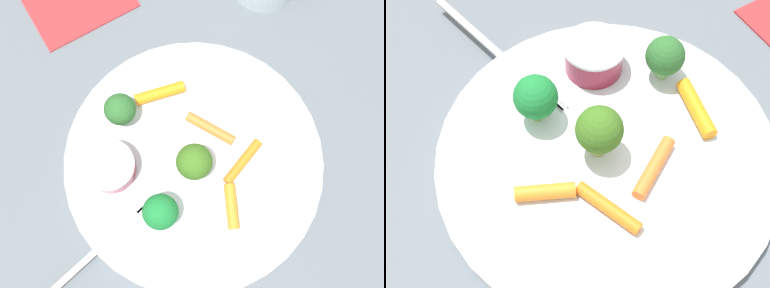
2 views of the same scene
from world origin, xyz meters
TOP-DOWN VIEW (x-y plane):
  - ground_plane at (0.00, 0.00)m, footprint 2.40×2.40m
  - plate at (0.00, 0.00)m, footprint 0.28×0.28m
  - sauce_cup at (-0.05, -0.07)m, footprint 0.05×0.05m
  - broccoli_floret_0 at (-0.09, -0.02)m, footprint 0.03×0.03m
  - broccoli_floret_1 at (0.01, -0.01)m, footprint 0.04×0.04m
  - broccoli_floret_2 at (0.02, -0.06)m, footprint 0.04×0.04m
  - carrot_stick_0 at (-0.01, 0.04)m, footprint 0.06×0.03m
  - carrot_stick_1 at (0.06, -0.01)m, footprint 0.04×0.04m
  - carrot_stick_2 at (0.04, 0.04)m, footprint 0.02×0.06m
  - carrot_stick_3 at (-0.08, 0.03)m, footprint 0.04×0.06m
  - fork at (-0.00, -0.14)m, footprint 0.01×0.18m

SIDE VIEW (x-z plane):
  - ground_plane at x=0.00m, z-range 0.00..0.00m
  - plate at x=0.00m, z-range 0.00..0.01m
  - fork at x=0.00m, z-range 0.01..0.01m
  - carrot_stick_2 at x=0.04m, z-range 0.01..0.02m
  - carrot_stick_0 at x=-0.01m, z-range 0.01..0.02m
  - carrot_stick_1 at x=0.06m, z-range 0.01..0.02m
  - carrot_stick_3 at x=-0.08m, z-range 0.01..0.03m
  - sauce_cup at x=-0.05m, z-range 0.01..0.04m
  - broccoli_floret_0 at x=-0.09m, z-range 0.02..0.06m
  - broccoli_floret_2 at x=0.02m, z-range 0.02..0.07m
  - broccoli_floret_1 at x=0.01m, z-range 0.02..0.07m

